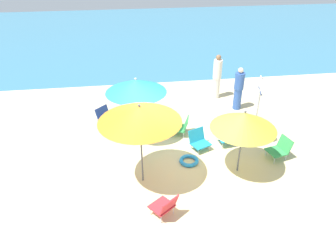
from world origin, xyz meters
The scene contains 15 objects.
ground_plane centered at (0.00, 0.00, 0.00)m, with size 40.00×40.00×0.00m, color beige.
sea_water centered at (0.00, 13.40, 0.00)m, with size 40.00×16.00×0.01m, color teal.
umbrella_yellow centered at (1.46, -0.69, 1.50)m, with size 1.61×1.61×1.78m.
umbrella_orange centered at (-1.02, -0.74, 1.90)m, with size 1.91×1.91×2.15m.
umbrella_teal centered at (-1.01, 1.32, 1.68)m, with size 1.75×1.75×1.93m.
beach_chair_a centered at (2.78, -0.29, 0.30)m, with size 0.66×0.60×0.60m.
beach_chair_b centered at (-2.01, 2.20, 0.30)m, with size 0.75×0.74×0.58m.
beach_chair_c centered at (1.48, 0.67, 0.33)m, with size 0.55×0.66×0.67m.
beach_chair_d centered at (-0.63, -2.02, 0.32)m, with size 0.69×0.70×0.61m.
beach_chair_e centered at (0.67, 0.46, 0.28)m, with size 0.67×0.67×0.57m.
beach_chair_f centered at (0.32, 1.27, 0.29)m, with size 0.66×0.64×0.57m.
person_a centered at (2.56, 2.70, 0.76)m, with size 0.33×0.33×1.53m.
person_b centered at (2.06, 3.70, 0.84)m, with size 0.32×0.32×1.67m.
warning_sign centered at (2.27, 0.41, 1.40)m, with size 0.16×0.53×2.12m.
swim_ring centered at (0.27, -0.17, 0.05)m, with size 0.53×0.53×0.10m, color #238CD8.
Camera 1 is at (-1.25, -6.97, 5.29)m, focal length 34.10 mm.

